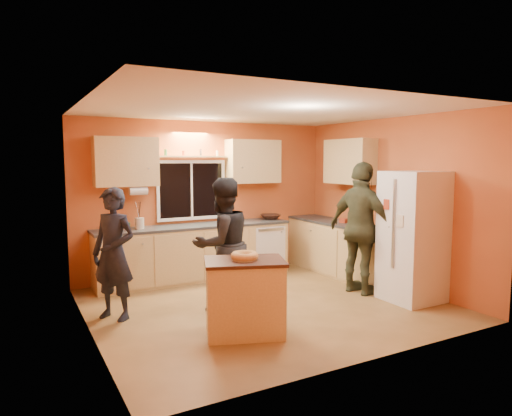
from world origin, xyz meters
TOP-DOWN VIEW (x-y plane):
  - ground at (0.00, 0.00)m, footprint 4.50×4.50m
  - room_shell at (0.12, 0.41)m, footprint 4.54×4.04m
  - back_counter at (0.01, 1.70)m, footprint 4.23×0.62m
  - right_counter at (1.95, 0.50)m, footprint 0.62×1.84m
  - refrigerator at (1.89, -0.80)m, footprint 0.72×0.70m
  - island at (-0.73, -0.81)m, footprint 1.03×0.87m
  - bundt_pastry at (-0.73, -0.81)m, footprint 0.31×0.31m
  - person_left at (-1.90, 0.42)m, footprint 0.68×0.70m
  - person_center at (-0.59, 0.09)m, footprint 0.94×0.79m
  - person_right at (1.50, -0.20)m, footprint 0.66×1.20m
  - mixing_bowl at (1.10, 1.74)m, footprint 0.44×0.44m
  - utensil_crock at (-1.25, 1.70)m, footprint 0.14×0.14m
  - potted_plant at (1.95, 0.30)m, footprint 0.29×0.26m
  - red_box at (1.97, 0.75)m, footprint 0.18×0.15m

SIDE VIEW (x-z plane):
  - ground at x=0.00m, z-range 0.00..0.00m
  - island at x=-0.73m, z-range 0.01..0.86m
  - back_counter at x=0.01m, z-range 0.00..0.90m
  - right_counter at x=1.95m, z-range 0.00..0.90m
  - person_left at x=-1.90m, z-range 0.00..1.62m
  - person_center at x=-0.59m, z-range 0.00..1.73m
  - bundt_pastry at x=-0.73m, z-range 0.85..0.94m
  - refrigerator at x=1.89m, z-range 0.00..1.80m
  - red_box at x=1.97m, z-range 0.90..0.97m
  - mixing_bowl at x=1.10m, z-range 0.90..0.99m
  - person_right at x=1.50m, z-range 0.00..1.93m
  - utensil_crock at x=-1.25m, z-range 0.90..1.07m
  - potted_plant at x=1.95m, z-range 0.90..1.19m
  - room_shell at x=0.12m, z-range 0.31..2.92m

